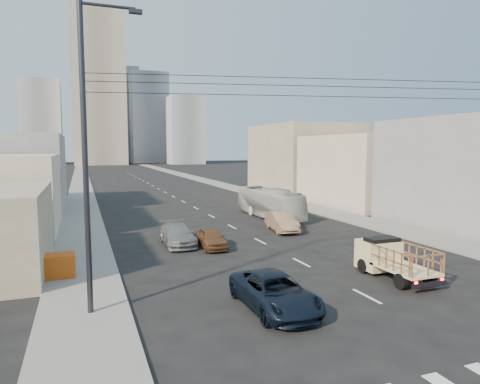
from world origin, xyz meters
TOP-DOWN VIEW (x-y plane):
  - ground at (0.00, 0.00)m, footprint 420.00×420.00m
  - sidewalk_left at (-11.75, 70.00)m, footprint 3.50×180.00m
  - sidewalk_right at (11.75, 70.00)m, footprint 3.50×180.00m
  - lane_dashes at (0.00, 53.00)m, footprint 0.15×104.00m
  - flatbed_pickup at (2.89, 3.82)m, footprint 1.95×4.41m
  - navy_pickup at (-4.48, 2.03)m, footprint 2.43×5.16m
  - city_bus at (4.90, 23.24)m, footprint 2.72×10.02m
  - sedan_brown at (-3.78, 13.31)m, footprint 1.73×3.92m
  - sedan_tan at (3.07, 16.86)m, footprint 2.26×4.76m
  - sedan_grey at (-5.69, 14.94)m, footprint 2.08×4.88m
  - streetlamp_left at (-11.39, 4.00)m, footprint 2.36×0.25m
  - overhead_wires at (0.00, 1.50)m, footprint 23.01×5.02m
  - crate_stack at (-13.00, 9.49)m, footprint 1.80×1.20m
  - bldg_right_near at (19.00, 14.00)m, footprint 10.00×12.00m
  - bldg_right_mid at (19.50, 28.00)m, footprint 11.00×14.00m
  - bldg_right_far at (20.00, 44.00)m, footprint 12.00×16.00m
  - bldg_left_far at (-19.50, 39.00)m, footprint 12.00×16.00m
  - high_rise_tower at (-4.00, 170.00)m, footprint 20.00×20.00m
  - midrise_ne at (18.00, 185.00)m, footprint 16.00×16.00m
  - midrise_nw at (-26.00, 180.00)m, footprint 15.00×15.00m
  - midrise_back at (6.00, 200.00)m, footprint 18.00×18.00m
  - midrise_east at (30.00, 165.00)m, footprint 14.00×14.00m

SIDE VIEW (x-z plane):
  - ground at x=0.00m, z-range 0.00..0.00m
  - lane_dashes at x=0.00m, z-range 0.00..0.01m
  - sidewalk_left at x=-11.75m, z-range 0.00..0.12m
  - sidewalk_right at x=11.75m, z-range 0.00..0.12m
  - sedan_brown at x=-3.78m, z-range 0.00..1.31m
  - crate_stack at x=-13.00m, z-range 0.12..1.26m
  - sedan_grey at x=-5.69m, z-range 0.00..1.40m
  - navy_pickup at x=-4.48m, z-range 0.00..1.43m
  - sedan_tan at x=3.07m, z-range 0.00..1.51m
  - flatbed_pickup at x=2.89m, z-range 0.14..2.04m
  - city_bus at x=4.90m, z-range 0.00..2.77m
  - bldg_right_mid at x=19.50m, z-range 0.00..8.00m
  - bldg_left_far at x=-19.50m, z-range 0.00..8.00m
  - bldg_right_near at x=19.00m, z-range 0.00..9.00m
  - bldg_right_far at x=20.00m, z-range 0.00..10.00m
  - streetlamp_left at x=-11.39m, z-range 0.44..12.44m
  - overhead_wires at x=0.00m, z-range 8.60..9.33m
  - midrise_east at x=30.00m, z-range 0.00..28.00m
  - midrise_nw at x=-26.00m, z-range 0.00..34.00m
  - midrise_ne at x=18.00m, z-range 0.00..40.00m
  - midrise_back at x=6.00m, z-range 0.00..44.00m
  - high_rise_tower at x=-4.00m, z-range 0.00..60.00m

